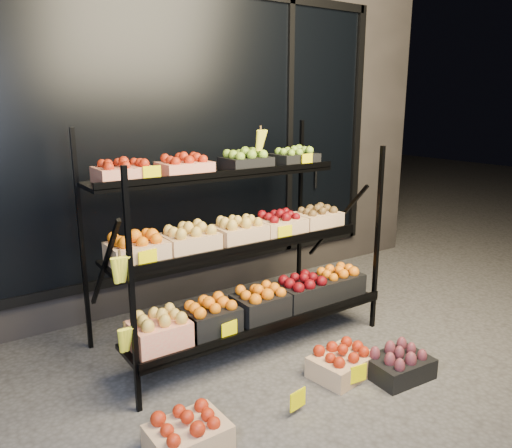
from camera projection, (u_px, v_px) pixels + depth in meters
ground at (289, 372)px, 3.47m from camera, size 24.00×24.00×0.00m
building at (135, 109)px, 5.11m from camera, size 6.00×2.08×3.50m
display_rack at (240, 244)px, 3.75m from camera, size 2.18×1.02×1.73m
tag_floor_a at (298, 405)px, 2.99m from camera, size 0.13×0.01×0.12m
tag_floor_b at (358, 379)px, 3.27m from camera, size 0.13×0.01×0.12m
floor_crate_left at (188, 433)px, 2.69m from camera, size 0.42×0.31×0.21m
floor_crate_midright at (342, 362)px, 3.42m from camera, size 0.46×0.37×0.21m
floor_crate_right at (399, 364)px, 3.39m from camera, size 0.44×0.34×0.21m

